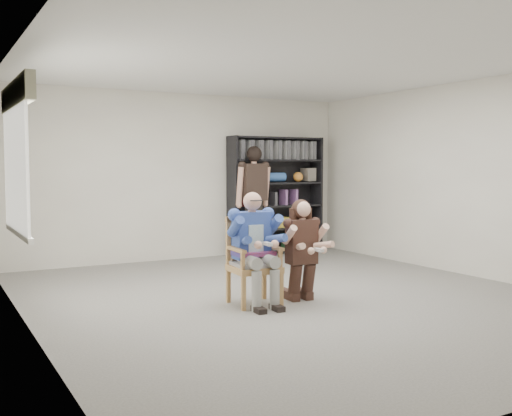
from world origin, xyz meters
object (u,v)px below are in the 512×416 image
armchair (254,261)px  seated_man (254,248)px  kneeling_woman (303,251)px  bookshelf (276,195)px  standing_man (254,203)px

armchair → seated_man: seated_man is taller
kneeling_woman → seated_man: bearing=172.6°
bookshelf → standing_man: (-0.61, -0.29, -0.10)m
armchair → bookshelf: 4.10m
seated_man → armchair: bearing=0.0°
armchair → kneeling_woman: kneeling_woman is taller
seated_man → standing_man: (1.69, 3.07, 0.30)m
seated_man → kneeling_woman: 0.59m
bookshelf → seated_man: bearing=-124.4°
kneeling_woman → bookshelf: bearing=68.0°
seated_man → kneeling_woman: bearing=-7.4°
kneeling_woman → bookshelf: 3.90m
seated_man → bookshelf: (2.30, 3.36, 0.40)m
kneeling_woman → standing_man: bearing=75.1°
armchair → bookshelf: size_ratio=0.48×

